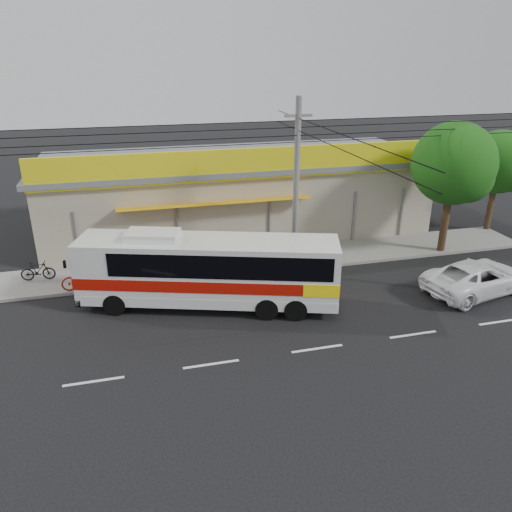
{
  "coord_description": "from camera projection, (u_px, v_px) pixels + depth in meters",
  "views": [
    {
      "loc": [
        -6.17,
        -17.29,
        10.31
      ],
      "look_at": [
        -1.2,
        2.0,
        2.07
      ],
      "focal_mm": 35.0,
      "sensor_mm": 36.0,
      "label": 1
    }
  ],
  "objects": [
    {
      "name": "ground",
      "position": [
        296.0,
        317.0,
        20.83
      ],
      "size": [
        120.0,
        120.0,
        0.0
      ],
      "primitive_type": "plane",
      "color": "black",
      "rests_on": "ground"
    },
    {
      "name": "tree_near",
      "position": [
        456.0,
        167.0,
        25.58
      ],
      "size": [
        4.26,
        4.26,
        7.07
      ],
      "color": "#311D13",
      "rests_on": "ground"
    },
    {
      "name": "motorbike_dark",
      "position": [
        38.0,
        271.0,
        23.64
      ],
      "size": [
        1.62,
        0.57,
        0.95
      ],
      "primitive_type": "imported",
      "rotation": [
        0.0,
        0.0,
        1.49
      ],
      "color": "black",
      "rests_on": "sidewalk"
    },
    {
      "name": "white_car",
      "position": [
        478.0,
        277.0,
        22.69
      ],
      "size": [
        5.67,
        3.48,
        1.47
      ],
      "primitive_type": "imported",
      "rotation": [
        0.0,
        0.0,
        1.78
      ],
      "color": "white",
      "rests_on": "ground"
    },
    {
      "name": "motorbike_red",
      "position": [
        84.0,
        278.0,
        22.79
      ],
      "size": [
        2.12,
        1.0,
        1.07
      ],
      "primitive_type": "imported",
      "rotation": [
        0.0,
        0.0,
        1.72
      ],
      "color": "maroon",
      "rests_on": "sidewalk"
    },
    {
      "name": "utility_pole",
      "position": [
        298.0,
        130.0,
        22.22
      ],
      "size": [
        34.0,
        14.0,
        8.49
      ],
      "color": "slate",
      "rests_on": "ground"
    },
    {
      "name": "lane_markings",
      "position": [
        317.0,
        349.0,
        18.59
      ],
      "size": [
        50.0,
        0.12,
        0.01
      ],
      "primitive_type": null,
      "color": "silver",
      "rests_on": "ground"
    },
    {
      "name": "coach_bus",
      "position": [
        212.0,
        268.0,
        21.05
      ],
      "size": [
        11.12,
        5.58,
        3.37
      ],
      "rotation": [
        0.0,
        0.0,
        -0.31
      ],
      "color": "silver",
      "rests_on": "ground"
    },
    {
      "name": "sidewalk",
      "position": [
        259.0,
        261.0,
        26.17
      ],
      "size": [
        30.0,
        3.2,
        0.15
      ],
      "primitive_type": "cube",
      "color": "gray",
      "rests_on": "ground"
    },
    {
      "name": "storefront_building",
      "position": [
        236.0,
        193.0,
        30.28
      ],
      "size": [
        22.6,
        9.2,
        5.7
      ],
      "color": "#9D937F",
      "rests_on": "ground"
    },
    {
      "name": "tree_far",
      "position": [
        501.0,
        164.0,
        29.13
      ],
      "size": [
        3.69,
        3.69,
        6.11
      ],
      "color": "#311D13",
      "rests_on": "ground"
    }
  ]
}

